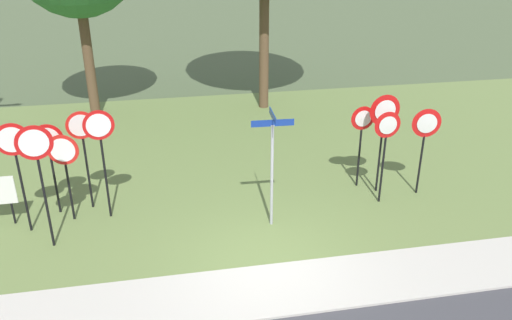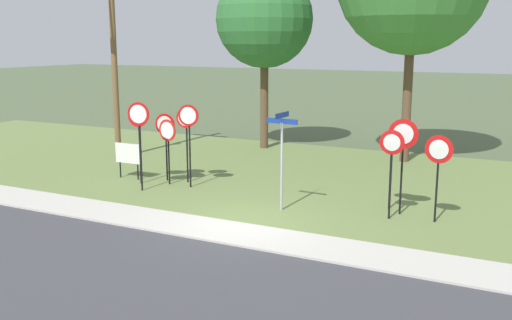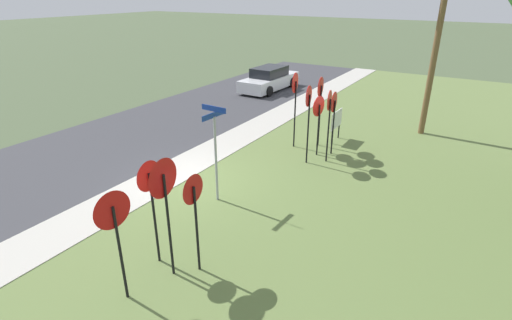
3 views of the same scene
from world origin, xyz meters
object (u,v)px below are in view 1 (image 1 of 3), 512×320
stop_sign_near_left (38,160)px  street_name_post (272,160)px  yield_sign_far_left (386,136)px  stop_sign_far_center (64,159)px  stop_sign_far_left (83,139)px  stop_sign_center_tall (101,141)px  stop_sign_near_right (15,154)px  stop_sign_far_right (49,150)px  yield_sign_near_left (426,132)px  yield_sign_near_right (362,128)px  yield_sign_far_right (384,120)px

stop_sign_near_left → street_name_post: 4.99m
yield_sign_far_left → street_name_post: bearing=-171.1°
stop_sign_far_center → stop_sign_near_left: bearing=-96.9°
stop_sign_far_left → stop_sign_far_center: bearing=-136.2°
stop_sign_center_tall → yield_sign_far_left: (6.77, -0.54, -0.18)m
stop_sign_near_right → stop_sign_far_right: bearing=47.6°
stop_sign_far_left → yield_sign_far_left: (7.25, -1.10, -0.04)m
stop_sign_center_tall → yield_sign_near_left: 7.96m
yield_sign_near_right → street_name_post: bearing=-152.8°
stop_sign_near_left → stop_sign_far_right: size_ratio=1.23×
yield_sign_far_left → street_name_post: size_ratio=0.87×
stop_sign_near_right → stop_sign_far_right: stop_sign_near_right is taller
yield_sign_far_right → street_name_post: street_name_post is taller
stop_sign_near_left → yield_sign_far_right: 8.18m
stop_sign_far_left → yield_sign_far_left: 7.33m
stop_sign_far_left → street_name_post: (4.27, -1.63, -0.17)m
stop_sign_near_left → yield_sign_near_right: stop_sign_near_left is taller
stop_sign_far_left → yield_sign_far_left: size_ratio=1.05×
stop_sign_far_right → stop_sign_far_center: bearing=-53.3°
stop_sign_far_center → yield_sign_far_left: bearing=4.4°
stop_sign_far_right → yield_sign_far_left: bearing=-13.0°
stop_sign_far_right → yield_sign_far_left: 8.08m
stop_sign_far_left → stop_sign_center_tall: size_ratio=0.93×
yield_sign_near_right → stop_sign_near_left: bearing=-170.5°
stop_sign_near_right → yield_sign_far_left: (8.57, -0.22, -0.14)m
street_name_post → stop_sign_near_left: bearing=-177.2°
stop_sign_far_center → yield_sign_near_left: size_ratio=0.94×
stop_sign_near_left → stop_sign_near_right: 0.99m
stop_sign_far_right → yield_sign_far_right: bearing=-8.9°
stop_sign_far_right → yield_sign_near_left: size_ratio=0.99×
stop_sign_near_left → stop_sign_far_right: 1.57m
stop_sign_center_tall → street_name_post: street_name_post is taller
yield_sign_near_left → yield_sign_far_left: 1.20m
yield_sign_near_left → stop_sign_near_right: bearing=-172.1°
stop_sign_far_center → yield_sign_far_left: yield_sign_far_left is taller
yield_sign_far_right → street_name_post: 3.34m
stop_sign_far_right → yield_sign_far_left: yield_sign_far_left is taller
stop_sign_far_left → stop_sign_center_tall: (0.47, -0.56, 0.14)m
yield_sign_near_right → yield_sign_far_left: size_ratio=0.93×
stop_sign_far_right → stop_sign_center_tall: 1.36m
stop_sign_far_right → stop_sign_center_tall: size_ratio=0.85×
stop_sign_far_center → yield_sign_far_right: bearing=8.7°
stop_sign_far_right → yield_sign_far_right: 8.20m
street_name_post → stop_sign_center_tall: bearing=166.9°
stop_sign_near_left → street_name_post: bearing=-10.2°
stop_sign_near_left → yield_sign_near_left: stop_sign_near_left is taller
stop_sign_far_center → yield_sign_near_right: (7.40, 0.40, 0.08)m
yield_sign_far_left → yield_sign_far_right: bearing=73.0°
stop_sign_far_center → street_name_post: size_ratio=0.79×
stop_sign_near_right → stop_sign_near_left: bearing=-57.5°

